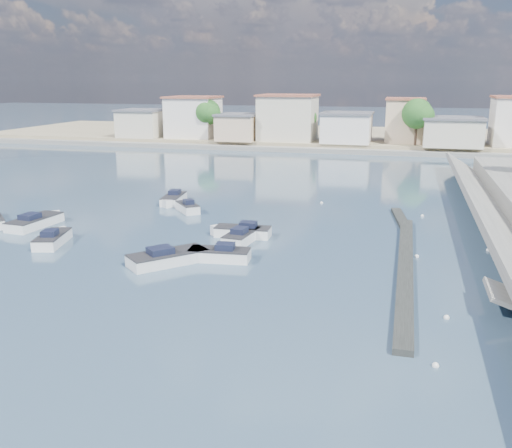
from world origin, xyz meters
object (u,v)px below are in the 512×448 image
Objects in this scene: motorboat_b at (243,237)px; motorboat_d at (216,255)px; motorboat_e at (37,222)px; motorboat_h at (172,258)px; motorboat_a at (54,239)px; motorboat_f at (187,207)px; motorboat_c at (240,232)px; motorboat_g at (173,200)px.

motorboat_b is 5.20m from motorboat_d.
motorboat_h is at bearing -23.10° from motorboat_e.
motorboat_a and motorboat_f have the same top height.
motorboat_d is (0.11, -6.48, -0.00)m from motorboat_c.
motorboat_a is 1.02× the size of motorboat_b.
motorboat_f is at bearing 118.85° from motorboat_d.
motorboat_b is at bearing 63.27° from motorboat_h.
motorboat_d is 15.91m from motorboat_f.
motorboat_a and motorboat_e have the same top height.
motorboat_d and motorboat_e have the same top height.
motorboat_d is 0.90× the size of motorboat_h.
motorboat_b and motorboat_g have the same top height.
motorboat_a is at bearing -43.99° from motorboat_e.
motorboat_d is at bearing -58.49° from motorboat_g.
motorboat_c is 1.02× the size of motorboat_d.
motorboat_a and motorboat_d have the same top height.
motorboat_h is at bearing -108.83° from motorboat_c.
motorboat_e is at bearing 156.90° from motorboat_h.
motorboat_g is 0.92× the size of motorboat_h.
motorboat_e is (-18.83, 0.08, 0.00)m from motorboat_b.
motorboat_f is at bearing 133.05° from motorboat_b.
motorboat_e is 1.09× the size of motorboat_h.
motorboat_e is 13.74m from motorboat_f.
motorboat_h is (10.88, -2.14, -0.00)m from motorboat_a.
motorboat_f is (-7.56, 7.45, -0.00)m from motorboat_c.
motorboat_h is (4.88, -15.31, 0.00)m from motorboat_f.
motorboat_b and motorboat_c have the same top height.
motorboat_b is at bearing -47.25° from motorboat_g.
motorboat_b is at bearing -46.95° from motorboat_f.
motorboat_f is at bearing 65.50° from motorboat_a.
motorboat_e is (-18.32, 5.25, 0.00)m from motorboat_d.
motorboat_h is at bearing -72.31° from motorboat_f.
motorboat_h is (-2.79, -1.37, 0.00)m from motorboat_d.
motorboat_d and motorboat_h have the same top height.
motorboat_b and motorboat_f have the same top height.
motorboat_g is (-10.42, 16.99, 0.00)m from motorboat_d.
motorboat_g is at bearing 78.65° from motorboat_a.
motorboat_c and motorboat_h have the same top height.
motorboat_e is (-18.21, -1.23, -0.00)m from motorboat_c.
motorboat_f is at bearing -48.14° from motorboat_g.
motorboat_a is 14.85m from motorboat_b.
motorboat_g is (-2.74, 3.06, 0.00)m from motorboat_f.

